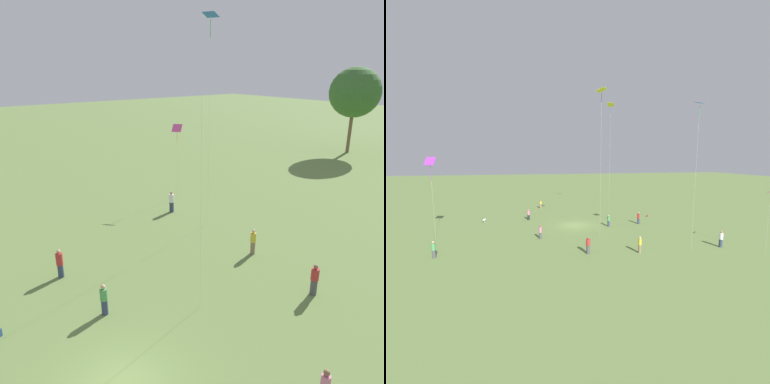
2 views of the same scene
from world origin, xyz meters
TOP-DOWN VIEW (x-y plane):
  - ground_plane at (0.00, 0.00)m, footprint 240.00×240.00m
  - person_0 at (4.36, -13.79)m, footprint 0.55×0.55m
  - person_1 at (0.73, 11.35)m, footprint 0.59×0.59m
  - person_2 at (6.70, -4.70)m, footprint 0.57×0.57m
  - person_3 at (-9.49, 0.97)m, footprint 0.53×0.53m
  - person_4 at (-14.19, 12.19)m, footprint 0.52×0.52m
  - person_5 at (5.32, 5.45)m, footprint 0.41×0.41m
  - person_6 at (-4.60, 12.15)m, footprint 0.50×0.50m
  - person_7 at (15.95, 9.54)m, footprint 0.42×0.42m
  - person_8 at (-4.63, 1.52)m, footprint 0.54×0.54m
  - kite_0 at (-10.11, 12.84)m, footprint 1.19×1.18m
  - kite_1 at (18.11, 2.40)m, footprint 1.34×0.99m
  - kite_2 at (-8.23, -9.41)m, footprint 1.54×1.51m
  - kite_4 at (-2.16, 5.69)m, footprint 1.49×1.50m
  - dog_0 at (13.40, -4.36)m, footprint 0.41×0.87m
  - picnic_bag_0 at (-6.15, -3.17)m, footprint 0.42×0.38m
  - picnic_bag_1 at (-12.98, -3.11)m, footprint 0.23×0.27m

SIDE VIEW (x-z plane):
  - ground_plane at x=0.00m, z-range 0.00..0.00m
  - picnic_bag_1 at x=-12.98m, z-range 0.00..0.31m
  - picnic_bag_0 at x=-6.15m, z-range 0.00..0.39m
  - dog_0 at x=13.40m, z-range 0.09..0.64m
  - person_0 at x=4.36m, z-range -0.02..1.62m
  - person_8 at x=-4.63m, z-range 0.00..1.69m
  - person_7 at x=15.95m, z-range -0.01..1.72m
  - person_2 at x=6.70m, z-range -0.01..1.73m
  - person_5 at x=5.32m, z-range 0.01..1.74m
  - person_6 at x=-4.60m, z-range 0.00..1.76m
  - person_3 at x=-9.49m, z-range -0.01..1.79m
  - person_1 at x=0.73m, z-range -0.01..1.80m
  - person_4 at x=-14.19m, z-range -0.01..1.81m
  - kite_1 at x=18.11m, z-range 4.23..14.19m
  - kite_0 at x=-10.11m, z-range 6.78..22.10m
  - kite_4 at x=-2.16m, z-range 8.06..26.03m
  - kite_2 at x=-8.23m, z-range 8.74..28.28m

